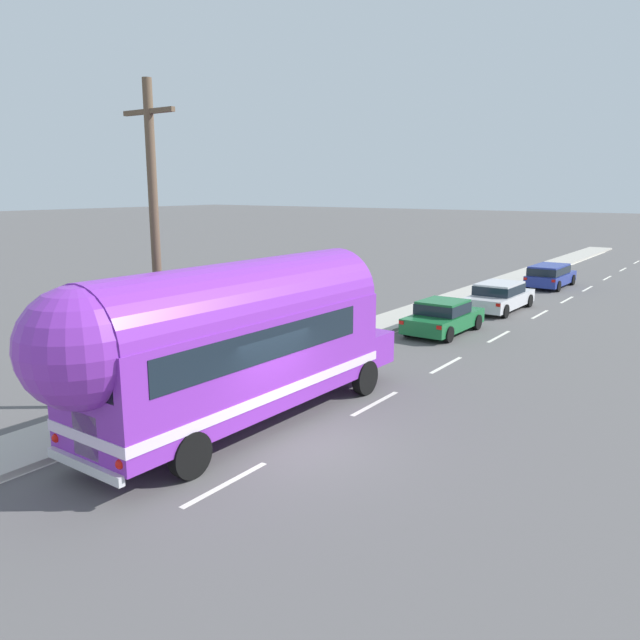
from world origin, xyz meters
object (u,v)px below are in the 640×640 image
Objects in this scene: painted_bus at (229,339)px; car_second at (499,295)px; utility_pole at (156,244)px; car_lead at (443,316)px; car_third at (550,274)px.

car_second is (-0.04, 18.89, -1.56)m from painted_bus.
painted_bus is (2.69, -0.21, -2.12)m from utility_pole.
car_lead is 14.83m from car_third.
car_second is 1.06× the size of car_third.
car_third is (-0.08, 27.63, -1.52)m from painted_bus.
car_second is at bearing -89.70° from car_third.
car_third is (2.61, 27.41, -3.64)m from utility_pole.
car_lead is 6.09m from car_second.
utility_pole is at bearing -101.19° from car_lead.
utility_pole is 19.22m from car_second.
painted_bus is at bearing -89.08° from car_lead.
utility_pole is 27.77m from car_third.
car_second is 8.74m from car_third.
painted_bus is 2.44× the size of car_third.
car_third is at bearing 84.56° from utility_pole.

